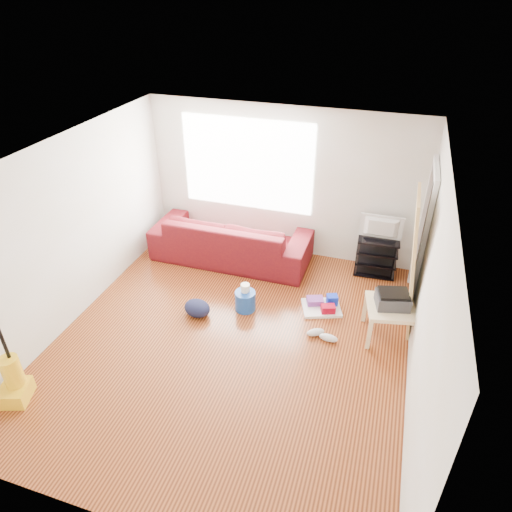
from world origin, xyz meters
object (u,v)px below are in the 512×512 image
(bucket, at_px, (245,309))
(backpack, at_px, (198,314))
(vacuum, at_px, (13,380))
(side_table, at_px, (391,310))
(sofa, at_px, (232,258))
(cleaning_tray, at_px, (323,305))
(tv_stand, at_px, (376,256))

(bucket, distance_m, backpack, 0.69)
(vacuum, bearing_deg, bucket, 30.99)
(backpack, bearing_deg, side_table, 27.76)
(sofa, relative_size, vacuum, 1.81)
(side_table, xyz_separation_m, vacuum, (-3.95, -2.38, -0.15))
(sofa, height_order, cleaning_tray, sofa)
(side_table, distance_m, bucket, 2.03)
(sofa, distance_m, bucket, 1.41)
(sofa, distance_m, vacuum, 3.81)
(side_table, bearing_deg, cleaning_tray, 162.24)
(sofa, bearing_deg, cleaning_tray, 152.76)
(backpack, distance_m, vacuum, 2.43)
(tv_stand, distance_m, backpack, 2.96)
(side_table, distance_m, vacuum, 4.61)
(cleaning_tray, height_order, vacuum, vacuum)
(sofa, xyz_separation_m, vacuum, (-1.29, -3.57, 0.27))
(backpack, bearing_deg, sofa, 111.67)
(bucket, height_order, backpack, bucket)
(backpack, bearing_deg, tv_stand, 58.11)
(bucket, height_order, cleaning_tray, cleaning_tray)
(tv_stand, bearing_deg, side_table, -81.25)
(side_table, height_order, cleaning_tray, side_table)
(sofa, height_order, vacuum, vacuum)
(tv_stand, relative_size, cleaning_tray, 0.99)
(side_table, relative_size, backpack, 1.81)
(side_table, bearing_deg, backpack, -171.76)
(cleaning_tray, bearing_deg, vacuum, -138.53)
(bucket, relative_size, cleaning_tray, 0.45)
(side_table, xyz_separation_m, cleaning_tray, (-0.92, 0.30, -0.36))
(bucket, xyz_separation_m, vacuum, (-1.96, -2.33, 0.27))
(bucket, relative_size, vacuum, 0.20)
(sofa, bearing_deg, side_table, 155.89)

